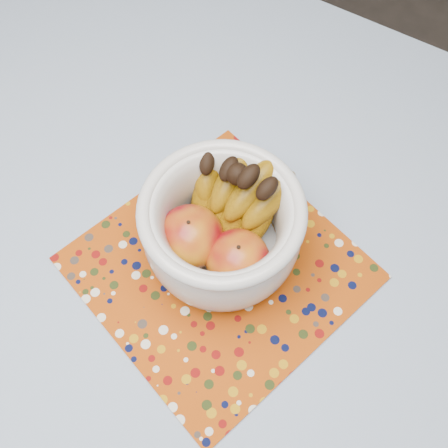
% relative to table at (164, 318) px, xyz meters
% --- Properties ---
extents(table, '(1.20, 1.20, 0.75)m').
position_rel_table_xyz_m(table, '(0.00, 0.00, 0.00)').
color(table, brown).
rests_on(table, ground).
extents(tablecloth, '(1.32, 1.32, 0.01)m').
position_rel_table_xyz_m(tablecloth, '(0.00, 0.00, 0.08)').
color(tablecloth, '#6283A4').
rests_on(tablecloth, table).
extents(placemat, '(0.43, 0.43, 0.00)m').
position_rel_table_xyz_m(placemat, '(0.05, 0.08, 0.09)').
color(placemat, '#9A3A08').
rests_on(placemat, tablecloth).
extents(fruit_bowl, '(0.22, 0.22, 0.16)m').
position_rel_table_xyz_m(fruit_bowl, '(0.04, 0.12, 0.16)').
color(fruit_bowl, silver).
rests_on(fruit_bowl, placemat).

